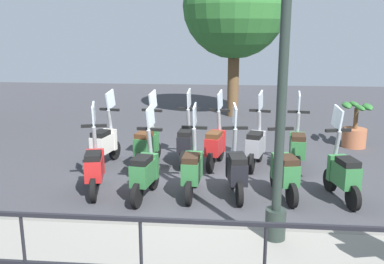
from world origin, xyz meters
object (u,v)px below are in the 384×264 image
(scooter_near_0, at_px, (343,173))
(scooter_far_4, at_px, (147,144))
(scooter_near_5, at_px, (95,166))
(scooter_far_3, at_px, (186,142))
(scooter_near_2, at_px, (236,169))
(scooter_near_4, at_px, (145,171))
(tree_distant, at_px, (235,6))
(scooter_far_2, at_px, (216,144))
(lamp_post_near, at_px, (283,78))
(scooter_far_5, at_px, (105,143))
(scooter_near_3, at_px, (192,169))
(scooter_near_1, at_px, (284,170))
(scooter_far_0, at_px, (297,146))
(potted_palm, at_px, (355,129))
(scooter_far_1, at_px, (256,144))

(scooter_near_0, height_order, scooter_far_4, same)
(scooter_near_0, height_order, scooter_near_5, same)
(scooter_near_5, distance_m, scooter_far_3, 2.24)
(scooter_near_0, relative_size, scooter_near_2, 1.00)
(scooter_near_4, height_order, scooter_far_4, same)
(tree_distant, bearing_deg, scooter_far_3, 169.56)
(scooter_far_3, distance_m, scooter_far_4, 0.82)
(scooter_near_4, relative_size, scooter_far_2, 1.00)
(scooter_near_0, height_order, scooter_near_2, same)
(tree_distant, distance_m, scooter_far_3, 6.04)
(scooter_far_2, bearing_deg, tree_distant, 8.32)
(scooter_near_2, xyz_separation_m, scooter_near_4, (-0.22, 1.51, 0.00))
(lamp_post_near, bearing_deg, scooter_far_5, 44.83)
(scooter_near_3, bearing_deg, scooter_far_5, 55.02)
(scooter_near_4, relative_size, scooter_far_3, 1.00)
(scooter_near_1, bearing_deg, tree_distant, -5.64)
(scooter_near_5, relative_size, scooter_far_0, 1.00)
(lamp_post_near, relative_size, scooter_near_2, 3.00)
(scooter_near_5, distance_m, scooter_far_0, 3.99)
(tree_distant, bearing_deg, scooter_far_2, 176.29)
(scooter_near_0, height_order, scooter_near_3, same)
(scooter_near_0, distance_m, scooter_far_4, 3.83)
(scooter_near_4, xyz_separation_m, scooter_near_5, (0.16, 0.91, 0.00))
(scooter_far_5, bearing_deg, scooter_far_4, -78.62)
(lamp_post_near, distance_m, scooter_far_4, 4.30)
(tree_distant, xyz_separation_m, scooter_far_5, (-5.41, 2.63, -2.96))
(scooter_near_1, xyz_separation_m, scooter_near_3, (-0.05, 1.54, 0.00))
(scooter_near_1, bearing_deg, scooter_far_2, 24.81)
(tree_distant, xyz_separation_m, scooter_near_1, (-6.85, -0.86, -2.96))
(scooter_far_4, bearing_deg, tree_distant, -4.79)
(scooter_near_3, bearing_deg, scooter_near_1, -85.72)
(scooter_far_0, bearing_deg, scooter_near_0, -156.88)
(scooter_far_2, xyz_separation_m, scooter_far_4, (-0.13, 1.39, 0.00))
(tree_distant, xyz_separation_m, scooter_near_5, (-6.93, 2.35, -2.96))
(scooter_near_1, bearing_deg, potted_palm, -44.08)
(scooter_far_0, height_order, scooter_far_4, same)
(scooter_near_0, relative_size, scooter_far_0, 1.00)
(tree_distant, xyz_separation_m, scooter_far_2, (-5.29, 0.34, -2.96))
(scooter_near_5, bearing_deg, lamp_post_near, -133.11)
(scooter_near_3, distance_m, scooter_far_5, 2.47)
(tree_distant, distance_m, scooter_near_3, 7.54)
(scooter_near_4, bearing_deg, scooter_far_5, 43.62)
(scooter_near_0, xyz_separation_m, scooter_near_3, (-0.02, 2.47, 0.00))
(scooter_near_5, relative_size, scooter_far_5, 1.00)
(potted_palm, bearing_deg, scooter_far_5, 109.21)
(scooter_far_4, bearing_deg, lamp_post_near, -131.40)
(tree_distant, bearing_deg, scooter_far_0, -166.28)
(scooter_far_1, distance_m, scooter_far_4, 2.22)
(scooter_near_0, relative_size, scooter_far_2, 1.00)
(scooter_far_3, distance_m, scooter_far_5, 1.69)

